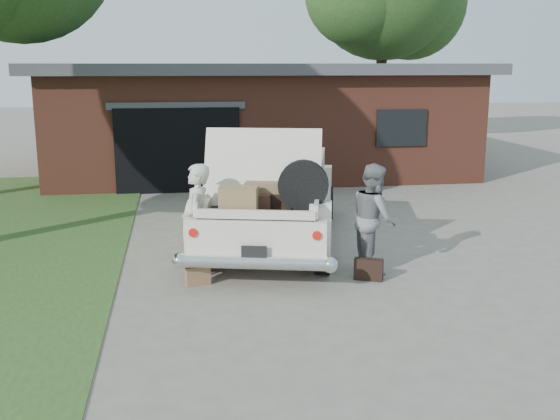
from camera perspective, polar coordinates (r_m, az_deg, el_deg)
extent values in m
plane|color=gray|center=(9.75, 0.56, -7.08)|extent=(90.00, 90.00, 0.00)
cube|color=brown|center=(20.79, -2.01, 7.66)|extent=(12.00, 7.00, 3.00)
cube|color=#4C4C51|center=(20.71, -2.04, 12.21)|extent=(12.80, 7.80, 0.30)
cube|color=black|center=(17.24, -8.88, 5.16)|extent=(3.20, 0.30, 2.20)
cube|color=#4C4C51|center=(17.07, -9.01, 8.96)|extent=(3.50, 0.12, 0.18)
cube|color=black|center=(18.15, 10.51, 7.06)|extent=(1.40, 0.08, 1.00)
cylinder|color=#38281E|center=(28.01, 8.78, 11.03)|extent=(0.44, 0.44, 5.19)
sphere|color=#365925|center=(29.14, 11.32, 17.20)|extent=(4.61, 4.61, 4.61)
cube|color=beige|center=(12.27, -0.57, 0.40)|extent=(3.40, 5.89, 0.72)
cube|color=beige|center=(12.48, -0.43, 3.59)|extent=(2.32, 2.60, 0.58)
cube|color=black|center=(13.52, 0.01, 4.19)|extent=(1.69, 0.51, 0.49)
cube|color=black|center=(11.45, -0.94, 2.65)|extent=(1.69, 0.51, 0.49)
cylinder|color=black|center=(10.69, -6.80, -3.34)|extent=(0.42, 0.77, 0.73)
cylinder|color=black|center=(10.47, 3.73, -3.62)|extent=(0.42, 0.77, 0.73)
cylinder|color=black|center=(14.29, -3.71, 0.78)|extent=(0.42, 0.77, 0.73)
cylinder|color=black|center=(14.13, 4.14, 0.64)|extent=(0.42, 0.77, 0.73)
cylinder|color=silver|center=(9.62, -2.25, -4.60)|extent=(2.25, 0.75, 0.20)
cylinder|color=#A5140F|center=(9.73, -7.53, -1.91)|extent=(0.16, 0.14, 0.13)
cylinder|color=#A5140F|center=(9.50, 3.23, -2.17)|extent=(0.16, 0.14, 0.13)
cube|color=black|center=(9.55, -2.28, -3.68)|extent=(0.37, 0.11, 0.19)
cube|color=black|center=(10.15, -1.76, 0.01)|extent=(1.96, 1.60, 0.04)
cube|color=beige|center=(10.26, -6.69, 0.71)|extent=(0.36, 1.20, 0.20)
cube|color=beige|center=(10.06, 3.26, 0.53)|extent=(0.36, 1.20, 0.20)
cube|color=beige|center=(9.54, -2.20, -0.39)|extent=(1.74, 0.50, 0.13)
cube|color=beige|center=(10.39, -1.54, 3.75)|extent=(1.93, 0.97, 1.20)
cube|color=#492A1F|center=(10.18, -2.81, 0.85)|extent=(0.83, 0.64, 0.24)
cube|color=olive|center=(9.85, -3.60, 0.91)|extent=(0.64, 0.50, 0.39)
cube|color=black|center=(10.28, -1.03, 0.96)|extent=(0.83, 0.65, 0.23)
cube|color=olive|center=(10.24, -1.49, 1.95)|extent=(0.62, 0.48, 0.19)
cylinder|color=black|center=(9.95, 2.05, 2.17)|extent=(0.79, 0.36, 0.77)
imported|color=beige|center=(10.06, -7.26, -1.15)|extent=(0.54, 0.73, 1.82)
imported|color=slate|center=(10.55, 8.17, -0.71)|extent=(0.67, 0.86, 1.76)
cube|color=#916C4A|center=(10.04, -7.15, -5.72)|extent=(0.39, 0.21, 0.29)
cube|color=black|center=(10.28, 7.72, -5.15)|extent=(0.46, 0.31, 0.34)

